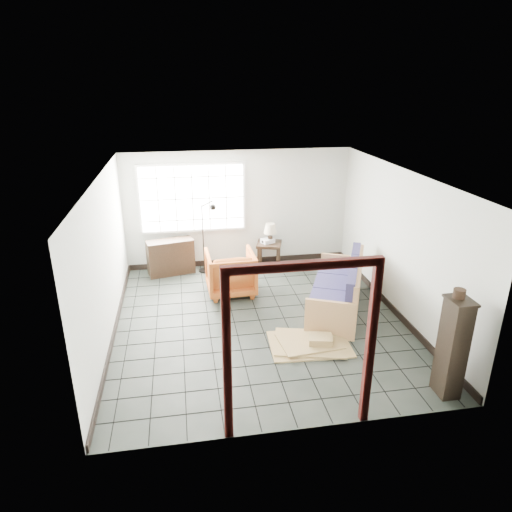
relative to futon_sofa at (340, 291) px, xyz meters
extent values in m
plane|color=black|center=(-1.54, -0.19, -0.35)|extent=(5.50, 5.50, 0.00)
cube|color=#B8BCB4|center=(-1.54, 2.56, 0.95)|extent=(5.00, 0.02, 2.60)
cube|color=#B8BCB4|center=(-1.54, -2.94, 0.95)|extent=(5.00, 0.02, 2.60)
cube|color=#B8BCB4|center=(-4.04, -0.19, 0.95)|extent=(0.02, 5.50, 2.60)
cube|color=#B8BCB4|center=(0.96, -0.19, 0.95)|extent=(0.02, 5.50, 2.60)
cube|color=white|center=(-1.54, -0.19, 2.25)|extent=(5.00, 5.50, 0.02)
cube|color=black|center=(-1.54, 2.54, -0.29)|extent=(4.95, 0.03, 0.12)
cube|color=black|center=(-4.02, -0.19, -0.29)|extent=(0.03, 5.45, 0.12)
cube|color=black|center=(0.94, -0.19, -0.29)|extent=(0.03, 5.45, 0.12)
cube|color=silver|center=(-2.54, 2.52, 1.25)|extent=(2.32, 0.06, 1.52)
cube|color=white|center=(-2.54, 2.48, 1.25)|extent=(2.20, 0.02, 1.40)
cube|color=#3C100D|center=(-2.39, -2.89, 0.70)|extent=(0.10, 0.08, 2.10)
cube|color=#3C100D|center=(-0.69, -2.89, 0.70)|extent=(0.10, 0.08, 2.10)
cube|color=#3C100D|center=(-1.54, -2.89, 1.80)|extent=(1.80, 0.08, 0.10)
cube|color=#9F6C48|center=(-0.06, 0.03, -0.17)|extent=(1.61, 2.24, 0.38)
cube|color=#9F6C48|center=(-0.50, -0.95, -0.02)|extent=(0.79, 0.40, 0.67)
cube|color=#9F6C48|center=(0.38, 1.01, -0.02)|extent=(0.79, 0.40, 0.67)
cube|color=#9F6C48|center=(0.28, -0.13, 0.22)|extent=(0.93, 1.94, 0.73)
cube|color=#181C3C|center=(-0.36, -0.59, 0.10)|extent=(0.96, 0.92, 0.17)
cube|color=#181C3C|center=(-0.09, -0.72, 0.35)|extent=(0.41, 0.67, 0.54)
cube|color=#181C3C|center=(-0.08, 0.04, 0.10)|extent=(0.96, 0.92, 0.17)
cube|color=#181C3C|center=(0.19, -0.09, 0.35)|extent=(0.41, 0.67, 0.54)
cube|color=#181C3C|center=(0.20, 0.67, 0.10)|extent=(0.96, 0.92, 0.17)
cube|color=#181C3C|center=(0.48, 0.54, 0.35)|extent=(0.41, 0.67, 0.54)
imported|color=#9A4316|center=(-1.91, 1.03, 0.12)|extent=(0.95, 0.90, 0.95)
cube|color=black|center=(-0.90, 2.21, 0.20)|extent=(0.66, 0.66, 0.06)
cube|color=black|center=(-1.16, 2.07, -0.09)|extent=(0.07, 0.07, 0.53)
cube|color=black|center=(-0.75, 1.95, -0.09)|extent=(0.07, 0.07, 0.53)
cube|color=black|center=(-1.04, 2.48, -0.09)|extent=(0.07, 0.07, 0.53)
cube|color=black|center=(-0.63, 2.36, -0.09)|extent=(0.07, 0.07, 0.53)
cylinder|color=black|center=(-0.87, 2.22, 0.31)|extent=(0.15, 0.15, 0.15)
cylinder|color=black|center=(-0.87, 2.22, 0.44)|extent=(0.04, 0.04, 0.11)
cone|color=beige|center=(-0.87, 2.22, 0.56)|extent=(0.38, 0.38, 0.22)
cube|color=silver|center=(-0.93, 2.22, 0.28)|extent=(0.32, 0.29, 0.09)
cylinder|color=black|center=(-1.05, 2.17, 0.28)|extent=(0.04, 0.06, 0.06)
cylinder|color=black|center=(-2.36, 2.21, -0.34)|extent=(0.26, 0.26, 0.03)
cylinder|color=black|center=(-2.36, 2.21, 0.42)|extent=(0.02, 0.02, 1.50)
cylinder|color=black|center=(-2.25, 2.16, 1.20)|extent=(0.25, 0.03, 0.13)
sphere|color=black|center=(-2.13, 2.11, 1.14)|extent=(0.14, 0.14, 0.13)
cube|color=black|center=(-3.09, 2.21, 0.03)|extent=(1.05, 0.60, 0.77)
cube|color=black|center=(-3.09, 2.21, 0.04)|extent=(0.97, 0.53, 0.03)
cube|color=black|center=(0.61, -2.59, 0.35)|extent=(0.26, 0.35, 1.40)
cube|color=black|center=(0.61, -2.59, 1.05)|extent=(0.30, 0.39, 0.04)
cylinder|color=black|center=(0.61, -2.53, 1.12)|extent=(0.19, 0.19, 0.12)
cube|color=#A0804D|center=(-0.27, -0.33, -0.34)|extent=(0.60, 0.54, 0.02)
cube|color=black|center=(-0.50, -0.41, -0.18)|extent=(0.14, 0.39, 0.34)
cube|color=#A0804D|center=(-0.03, -0.26, -0.18)|extent=(0.14, 0.39, 0.34)
cube|color=#A0804D|center=(-0.20, -0.52, -0.18)|extent=(0.48, 0.17, 0.34)
cube|color=#A0804D|center=(-0.33, -0.14, -0.18)|extent=(0.48, 0.17, 0.34)
cube|color=#A0804D|center=(-0.57, -0.43, 0.05)|extent=(0.30, 0.44, 0.14)
cube|color=#A0804D|center=(0.04, -0.23, 0.05)|extent=(0.30, 0.44, 0.14)
cube|color=#A0804D|center=(-0.89, -1.12, -0.34)|extent=(1.33, 0.98, 0.03)
cube|color=#A0804D|center=(-0.89, -1.12, -0.31)|extent=(1.29, 1.08, 0.03)
cube|color=#A0804D|center=(-0.89, -1.12, -0.29)|extent=(1.03, 0.79, 0.03)
cube|color=#A0804D|center=(-0.73, -1.19, -0.22)|extent=(0.43, 0.37, 0.11)
camera|label=1|loc=(-2.80, -7.22, 3.65)|focal=32.00mm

